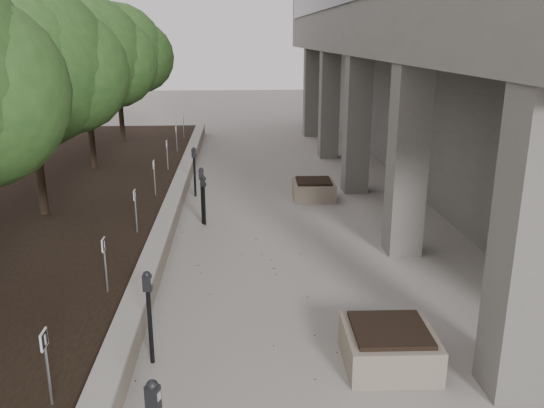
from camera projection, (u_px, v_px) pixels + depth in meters
name	position (u px, v px, depth m)	size (l,w,h in m)	color
retaining_wall	(174.00, 205.00, 14.71)	(0.39, 26.00, 0.50)	gray
planting_bed	(31.00, 210.00, 14.49)	(7.00, 26.00, 0.40)	black
crabapple_tree_3	(31.00, 100.00, 12.74)	(4.60, 4.00, 5.44)	#254A1C
crabapple_tree_4	(86.00, 83.00, 17.52)	(4.60, 4.00, 5.44)	#254A1C
crabapple_tree_5	(118.00, 73.00, 22.30)	(4.60, 4.00, 5.44)	#254A1C
parking_sign_2	(48.00, 369.00, 6.37)	(0.04, 0.22, 0.96)	black
parking_sign_3	(105.00, 266.00, 9.24)	(0.04, 0.22, 0.96)	black
parking_sign_4	(136.00, 211.00, 12.10)	(0.04, 0.22, 0.96)	black
parking_sign_5	(155.00, 178.00, 14.97)	(0.04, 0.22, 0.96)	black
parking_sign_6	(167.00, 155.00, 17.84)	(0.04, 0.22, 0.96)	black
parking_sign_7	(177.00, 139.00, 20.71)	(0.04, 0.22, 0.96)	black
parking_sign_8	(183.00, 126.00, 23.58)	(0.04, 0.22, 0.96)	black
parking_meter_2	(150.00, 318.00, 7.86)	(0.14, 0.10, 1.43)	black
parking_meter_3	(202.00, 196.00, 13.85)	(0.14, 0.10, 1.45)	black
parking_meter_4	(204.00, 200.00, 13.80)	(0.12, 0.09, 1.26)	black
parking_meter_5	(195.00, 172.00, 16.26)	(0.14, 0.10, 1.47)	black
planter_front	(389.00, 346.00, 7.94)	(1.25, 1.25, 0.58)	gray
planter_back	(313.00, 189.00, 16.16)	(1.18, 1.18, 0.55)	gray
berry_scatter	(241.00, 274.00, 11.06)	(3.30, 14.10, 0.02)	#981D0B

